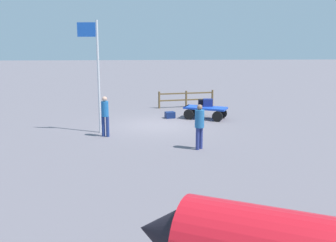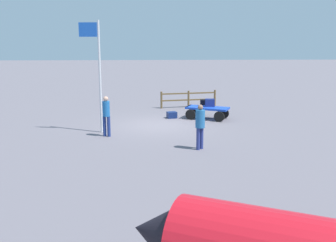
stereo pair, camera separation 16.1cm
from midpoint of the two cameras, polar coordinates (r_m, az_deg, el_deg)
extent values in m
plane|color=slate|center=(19.15, -1.83, -0.61)|extent=(120.00, 120.00, 0.00)
cube|color=blue|center=(20.62, 5.20, 1.89)|extent=(2.34, 1.73, 0.10)
cube|color=blue|center=(20.92, 2.48, 2.07)|extent=(0.43, 0.81, 0.10)
cylinder|color=black|center=(20.45, 2.77, 0.94)|extent=(0.53, 0.33, 0.53)
cylinder|color=black|center=(21.33, 3.58, 1.38)|extent=(0.53, 0.33, 0.53)
cylinder|color=black|center=(20.03, 6.88, 0.64)|extent=(0.53, 0.33, 0.53)
cylinder|color=black|center=(20.93, 7.53, 1.10)|extent=(0.53, 0.33, 0.53)
cube|color=black|center=(21.26, 4.94, 2.70)|extent=(0.57, 0.38, 0.28)
cube|color=navy|center=(20.77, 5.53, 2.65)|extent=(0.49, 0.33, 0.40)
cube|color=navy|center=(20.84, 0.06, 0.88)|extent=(0.57, 0.50, 0.33)
cylinder|color=navy|center=(15.04, 4.44, -2.43)|extent=(0.14, 0.14, 0.84)
cylinder|color=navy|center=(14.89, 3.96, -2.57)|extent=(0.14, 0.14, 0.84)
cylinder|color=#2363A0|center=(14.80, 4.25, 0.33)|extent=(0.50, 0.50, 0.67)
sphere|color=#86614E|center=(14.72, 4.27, 1.98)|extent=(0.20, 0.20, 0.20)
cylinder|color=navy|center=(17.02, -8.95, -0.80)|extent=(0.14, 0.14, 0.87)
cylinder|color=navy|center=(17.11, -9.55, -0.76)|extent=(0.14, 0.14, 0.87)
cylinder|color=#1D5FA6|center=(16.92, -9.33, 1.72)|extent=(0.40, 0.40, 0.64)
sphere|color=tan|center=(16.85, -9.38, 3.15)|extent=(0.21, 0.21, 0.21)
cone|color=black|center=(6.47, -1.04, -15.77)|extent=(1.34, 1.47, 1.19)
cylinder|color=silver|center=(17.56, -10.21, 6.14)|extent=(0.10, 0.10, 4.87)
cube|color=blue|center=(17.54, -11.93, 12.73)|extent=(0.78, 0.14, 0.60)
cylinder|color=brown|center=(24.63, 6.20, 3.29)|extent=(0.12, 0.12, 1.01)
cylinder|color=brown|center=(24.12, 2.44, 3.17)|extent=(0.12, 0.12, 1.01)
cylinder|color=brown|center=(23.72, -1.47, 3.04)|extent=(0.12, 0.12, 1.01)
cube|color=brown|center=(24.07, 2.45, 4.01)|extent=(3.32, 0.66, 0.08)
cube|color=brown|center=(24.13, 2.44, 3.06)|extent=(3.32, 0.66, 0.08)
camera|label=1|loc=(0.08, -90.36, -0.07)|focal=42.42mm
camera|label=2|loc=(0.08, 89.64, 0.07)|focal=42.42mm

